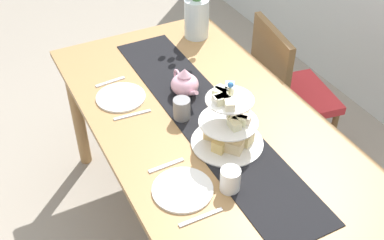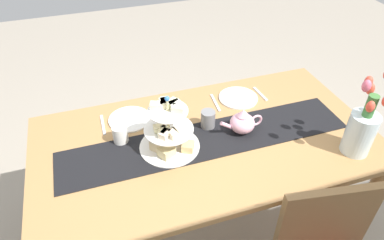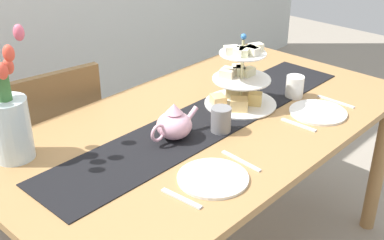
{
  "view_description": "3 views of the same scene",
  "coord_description": "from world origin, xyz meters",
  "px_view_note": "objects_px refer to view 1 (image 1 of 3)",
  "views": [
    {
      "loc": [
        1.44,
        -0.8,
        2.1
      ],
      "look_at": [
        0.02,
        -0.07,
        0.8
      ],
      "focal_mm": 44.69,
      "sensor_mm": 36.0,
      "label": 1
    },
    {
      "loc": [
        0.49,
        1.25,
        1.97
      ],
      "look_at": [
        0.05,
        -0.07,
        0.86
      ],
      "focal_mm": 32.68,
      "sensor_mm": 36.0,
      "label": 2
    },
    {
      "loc": [
        -1.32,
        -1.13,
        1.67
      ],
      "look_at": [
        -0.09,
        0.01,
        0.81
      ],
      "focal_mm": 46.51,
      "sensor_mm": 36.0,
      "label": 3
    }
  ],
  "objects_px": {
    "tiered_cake_stand": "(229,125)",
    "dinner_plate_right": "(183,190)",
    "teapot": "(185,84)",
    "fork_left": "(110,82)",
    "knife_left": "(132,115)",
    "mug_white_text": "(230,180)",
    "tulip_vase": "(197,12)",
    "fork_right": "(166,165)",
    "dinner_plate_left": "(121,97)",
    "mug_grey": "(182,109)",
    "chair_left": "(285,90)",
    "dining_table": "(204,135)",
    "knife_right": "(201,217)"
  },
  "relations": [
    {
      "from": "mug_white_text",
      "to": "mug_grey",
      "type": "bearing_deg",
      "value": 176.55
    },
    {
      "from": "mug_grey",
      "to": "mug_white_text",
      "type": "distance_m",
      "value": 0.46
    },
    {
      "from": "chair_left",
      "to": "dinner_plate_left",
      "type": "distance_m",
      "value": 1.02
    },
    {
      "from": "dining_table",
      "to": "knife_left",
      "type": "bearing_deg",
      "value": -119.54
    },
    {
      "from": "dinner_plate_right",
      "to": "fork_left",
      "type": "bearing_deg",
      "value": 180.0
    },
    {
      "from": "chair_left",
      "to": "dinner_plate_left",
      "type": "bearing_deg",
      "value": -89.72
    },
    {
      "from": "fork_left",
      "to": "mug_white_text",
      "type": "bearing_deg",
      "value": 10.48
    },
    {
      "from": "dining_table",
      "to": "chair_left",
      "type": "xyz_separation_m",
      "value": [
        -0.31,
        0.7,
        -0.17
      ]
    },
    {
      "from": "fork_left",
      "to": "mug_grey",
      "type": "bearing_deg",
      "value": 24.76
    },
    {
      "from": "fork_left",
      "to": "dinner_plate_right",
      "type": "height_order",
      "value": "dinner_plate_right"
    },
    {
      "from": "dining_table",
      "to": "mug_white_text",
      "type": "distance_m",
      "value": 0.46
    },
    {
      "from": "fork_left",
      "to": "mug_grey",
      "type": "relative_size",
      "value": 1.58
    },
    {
      "from": "tiered_cake_stand",
      "to": "tulip_vase",
      "type": "height_order",
      "value": "tulip_vase"
    },
    {
      "from": "dinner_plate_right",
      "to": "knife_left",
      "type": "bearing_deg",
      "value": 180.0
    },
    {
      "from": "chair_left",
      "to": "fork_right",
      "type": "bearing_deg",
      "value": -62.53
    },
    {
      "from": "tulip_vase",
      "to": "fork_right",
      "type": "bearing_deg",
      "value": -34.15
    },
    {
      "from": "teapot",
      "to": "knife_left",
      "type": "distance_m",
      "value": 0.29
    },
    {
      "from": "tiered_cake_stand",
      "to": "tulip_vase",
      "type": "xyz_separation_m",
      "value": [
        -0.86,
        0.3,
        0.04
      ]
    },
    {
      "from": "tulip_vase",
      "to": "fork_right",
      "type": "xyz_separation_m",
      "value": [
        0.86,
        -0.58,
        -0.14
      ]
    },
    {
      "from": "fork_right",
      "to": "knife_right",
      "type": "height_order",
      "value": "same"
    },
    {
      "from": "chair_left",
      "to": "tiered_cake_stand",
      "type": "height_order",
      "value": "tiered_cake_stand"
    },
    {
      "from": "mug_grey",
      "to": "mug_white_text",
      "type": "height_order",
      "value": "mug_grey"
    },
    {
      "from": "dining_table",
      "to": "fork_left",
      "type": "relative_size",
      "value": 11.65
    },
    {
      "from": "fork_left",
      "to": "knife_left",
      "type": "bearing_deg",
      "value": 0.0
    },
    {
      "from": "tulip_vase",
      "to": "dinner_plate_right",
      "type": "height_order",
      "value": "tulip_vase"
    },
    {
      "from": "dining_table",
      "to": "mug_grey",
      "type": "xyz_separation_m",
      "value": [
        -0.04,
        -0.09,
        0.16
      ]
    },
    {
      "from": "dining_table",
      "to": "dinner_plate_left",
      "type": "xyz_separation_m",
      "value": [
        -0.3,
        -0.28,
        0.11
      ]
    },
    {
      "from": "fork_left",
      "to": "dinner_plate_right",
      "type": "bearing_deg",
      "value": 0.0
    },
    {
      "from": "dinner_plate_left",
      "to": "dinner_plate_right",
      "type": "distance_m",
      "value": 0.65
    },
    {
      "from": "tulip_vase",
      "to": "fork_left",
      "type": "height_order",
      "value": "tulip_vase"
    },
    {
      "from": "teapot",
      "to": "fork_left",
      "type": "xyz_separation_m",
      "value": [
        -0.25,
        -0.28,
        -0.06
      ]
    },
    {
      "from": "teapot",
      "to": "dinner_plate_right",
      "type": "xyz_separation_m",
      "value": [
        0.54,
        -0.28,
        -0.05
      ]
    },
    {
      "from": "tulip_vase",
      "to": "tiered_cake_stand",
      "type": "bearing_deg",
      "value": -19.39
    },
    {
      "from": "fork_left",
      "to": "knife_left",
      "type": "height_order",
      "value": "same"
    },
    {
      "from": "tulip_vase",
      "to": "fork_left",
      "type": "bearing_deg",
      "value": -69.92
    },
    {
      "from": "teapot",
      "to": "dinner_plate_left",
      "type": "relative_size",
      "value": 1.04
    },
    {
      "from": "teapot",
      "to": "mug_white_text",
      "type": "bearing_deg",
      "value": -10.99
    },
    {
      "from": "tiered_cake_stand",
      "to": "tulip_vase",
      "type": "relative_size",
      "value": 0.69
    },
    {
      "from": "dinner_plate_left",
      "to": "mug_white_text",
      "type": "relative_size",
      "value": 2.42
    },
    {
      "from": "knife_left",
      "to": "mug_white_text",
      "type": "distance_m",
      "value": 0.6
    },
    {
      "from": "dinner_plate_left",
      "to": "teapot",
      "type": "bearing_deg",
      "value": 69.2
    },
    {
      "from": "tiered_cake_stand",
      "to": "dinner_plate_left",
      "type": "bearing_deg",
      "value": -150.41
    },
    {
      "from": "mug_grey",
      "to": "dinner_plate_left",
      "type": "bearing_deg",
      "value": -144.37
    },
    {
      "from": "chair_left",
      "to": "tulip_vase",
      "type": "xyz_separation_m",
      "value": [
        -0.35,
        -0.39,
        0.42
      ]
    },
    {
      "from": "tiered_cake_stand",
      "to": "dinner_plate_right",
      "type": "distance_m",
      "value": 0.33
    },
    {
      "from": "teapot",
      "to": "tulip_vase",
      "type": "bearing_deg",
      "value": 146.69
    },
    {
      "from": "teapot",
      "to": "fork_right",
      "type": "bearing_deg",
      "value": -35.11
    },
    {
      "from": "fork_right",
      "to": "fork_left",
      "type": "bearing_deg",
      "value": 180.0
    },
    {
      "from": "tiered_cake_stand",
      "to": "knife_left",
      "type": "distance_m",
      "value": 0.46
    },
    {
      "from": "fork_left",
      "to": "knife_right",
      "type": "bearing_deg",
      "value": 0.0
    }
  ]
}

